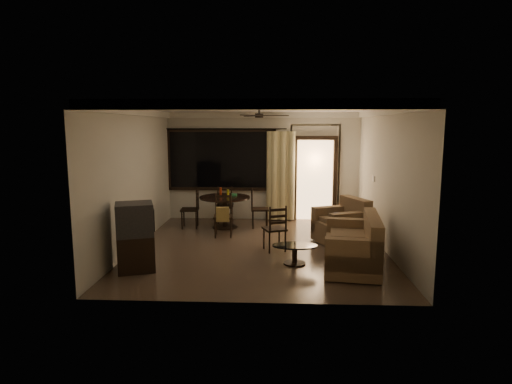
{
  "coord_description": "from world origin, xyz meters",
  "views": [
    {
      "loc": [
        0.33,
        -8.42,
        2.45
      ],
      "look_at": [
        -0.07,
        0.2,
        1.12
      ],
      "focal_mm": 30.0,
      "sensor_mm": 36.0,
      "label": 1
    }
  ],
  "objects_px": {
    "dining_chair_south": "(223,223)",
    "sofa": "(356,247)",
    "dining_chair_west": "(190,216)",
    "dining_chair_north": "(225,211)",
    "dining_chair_east": "(259,216)",
    "dining_table": "(225,203)",
    "coffee_table": "(295,251)",
    "side_chair": "(275,237)",
    "armchair": "(343,225)",
    "tv_cabinet": "(135,237)"
  },
  "relations": [
    {
      "from": "dining_chair_west",
      "to": "tv_cabinet",
      "type": "bearing_deg",
      "value": -10.04
    },
    {
      "from": "dining_chair_west",
      "to": "dining_chair_south",
      "type": "xyz_separation_m",
      "value": [
        0.9,
        -0.79,
        0.02
      ]
    },
    {
      "from": "tv_cabinet",
      "to": "dining_chair_west",
      "type": "bearing_deg",
      "value": 64.79
    },
    {
      "from": "sofa",
      "to": "armchair",
      "type": "bearing_deg",
      "value": 96.72
    },
    {
      "from": "dining_chair_west",
      "to": "armchair",
      "type": "relative_size",
      "value": 0.78
    },
    {
      "from": "dining_table",
      "to": "sofa",
      "type": "height_order",
      "value": "dining_table"
    },
    {
      "from": "dining_chair_south",
      "to": "coffee_table",
      "type": "relative_size",
      "value": 1.18
    },
    {
      "from": "dining_chair_south",
      "to": "sofa",
      "type": "distance_m",
      "value": 3.26
    },
    {
      "from": "dining_table",
      "to": "armchair",
      "type": "xyz_separation_m",
      "value": [
        2.65,
        -1.26,
        -0.22
      ]
    },
    {
      "from": "dining_chair_east",
      "to": "tv_cabinet",
      "type": "xyz_separation_m",
      "value": [
        -1.98,
        -3.24,
        0.3
      ]
    },
    {
      "from": "dining_chair_east",
      "to": "side_chair",
      "type": "bearing_deg",
      "value": -173.25
    },
    {
      "from": "dining_chair_east",
      "to": "armchair",
      "type": "xyz_separation_m",
      "value": [
        1.82,
        -1.32,
        0.1
      ]
    },
    {
      "from": "dining_chair_east",
      "to": "coffee_table",
      "type": "height_order",
      "value": "dining_chair_east"
    },
    {
      "from": "dining_chair_east",
      "to": "dining_chair_south",
      "type": "height_order",
      "value": "same"
    },
    {
      "from": "dining_chair_west",
      "to": "dining_chair_north",
      "type": "xyz_separation_m",
      "value": [
        0.78,
        0.63,
        0.0
      ]
    },
    {
      "from": "dining_chair_east",
      "to": "side_chair",
      "type": "distance_m",
      "value": 2.01
    },
    {
      "from": "dining_chair_east",
      "to": "sofa",
      "type": "xyz_separation_m",
      "value": [
        1.79,
        -2.93,
        0.08
      ]
    },
    {
      "from": "dining_chair_east",
      "to": "side_chair",
      "type": "xyz_separation_m",
      "value": [
        0.38,
        -1.97,
        -0.01
      ]
    },
    {
      "from": "dining_chair_north",
      "to": "armchair",
      "type": "distance_m",
      "value": 3.27
    },
    {
      "from": "dining_chair_south",
      "to": "dining_chair_north",
      "type": "xyz_separation_m",
      "value": [
        -0.12,
        1.42,
        -0.02
      ]
    },
    {
      "from": "dining_chair_east",
      "to": "dining_chair_north",
      "type": "xyz_separation_m",
      "value": [
        -0.89,
        0.5,
        0.0
      ]
    },
    {
      "from": "dining_chair_north",
      "to": "dining_chair_west",
      "type": "bearing_deg",
      "value": 34.63
    },
    {
      "from": "dining_chair_east",
      "to": "tv_cabinet",
      "type": "distance_m",
      "value": 3.81
    },
    {
      "from": "tv_cabinet",
      "to": "coffee_table",
      "type": "bearing_deg",
      "value": -10.16
    },
    {
      "from": "dining_table",
      "to": "sofa",
      "type": "xyz_separation_m",
      "value": [
        2.62,
        -2.87,
        -0.24
      ]
    },
    {
      "from": "armchair",
      "to": "coffee_table",
      "type": "relative_size",
      "value": 1.51
    },
    {
      "from": "dining_chair_east",
      "to": "sofa",
      "type": "distance_m",
      "value": 3.44
    },
    {
      "from": "tv_cabinet",
      "to": "sofa",
      "type": "distance_m",
      "value": 3.79
    },
    {
      "from": "sofa",
      "to": "coffee_table",
      "type": "relative_size",
      "value": 2.23
    },
    {
      "from": "tv_cabinet",
      "to": "side_chair",
      "type": "xyz_separation_m",
      "value": [
        2.37,
        1.28,
        -0.31
      ]
    },
    {
      "from": "dining_chair_west",
      "to": "dining_chair_east",
      "type": "xyz_separation_m",
      "value": [
        1.67,
        0.13,
        0.0
      ]
    },
    {
      "from": "dining_chair_south",
      "to": "dining_chair_north",
      "type": "distance_m",
      "value": 1.42
    },
    {
      "from": "dining_table",
      "to": "sofa",
      "type": "distance_m",
      "value": 3.9
    },
    {
      "from": "armchair",
      "to": "side_chair",
      "type": "relative_size",
      "value": 1.31
    },
    {
      "from": "dining_table",
      "to": "armchair",
      "type": "bearing_deg",
      "value": -25.42
    },
    {
      "from": "dining_table",
      "to": "sofa",
      "type": "bearing_deg",
      "value": -47.57
    },
    {
      "from": "dining_chair_south",
      "to": "coffee_table",
      "type": "height_order",
      "value": "dining_chair_south"
    },
    {
      "from": "armchair",
      "to": "dining_chair_east",
      "type": "bearing_deg",
      "value": 120.52
    },
    {
      "from": "armchair",
      "to": "sofa",
      "type": "bearing_deg",
      "value": -114.54
    },
    {
      "from": "dining_chair_west",
      "to": "tv_cabinet",
      "type": "distance_m",
      "value": 3.15
    },
    {
      "from": "dining_table",
      "to": "armchair",
      "type": "distance_m",
      "value": 2.95
    },
    {
      "from": "dining_chair_north",
      "to": "coffee_table",
      "type": "xyz_separation_m",
      "value": [
        1.64,
        -3.3,
        -0.05
      ]
    },
    {
      "from": "dining_chair_west",
      "to": "dining_chair_south",
      "type": "distance_m",
      "value": 1.2
    },
    {
      "from": "sofa",
      "to": "side_chair",
      "type": "bearing_deg",
      "value": 153.34
    },
    {
      "from": "dining_chair_east",
      "to": "coffee_table",
      "type": "xyz_separation_m",
      "value": [
        0.74,
        -2.8,
        -0.05
      ]
    },
    {
      "from": "dining_chair_south",
      "to": "sofa",
      "type": "height_order",
      "value": "dining_chair_south"
    },
    {
      "from": "dining_chair_east",
      "to": "dining_chair_south",
      "type": "xyz_separation_m",
      "value": [
        -0.77,
        -0.92,
        0.02
      ]
    },
    {
      "from": "dining_chair_south",
      "to": "sofa",
      "type": "bearing_deg",
      "value": -42.48
    },
    {
      "from": "dining_chair_south",
      "to": "armchair",
      "type": "relative_size",
      "value": 0.78
    },
    {
      "from": "dining_chair_north",
      "to": "coffee_table",
      "type": "bearing_deg",
      "value": 112.11
    }
  ]
}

